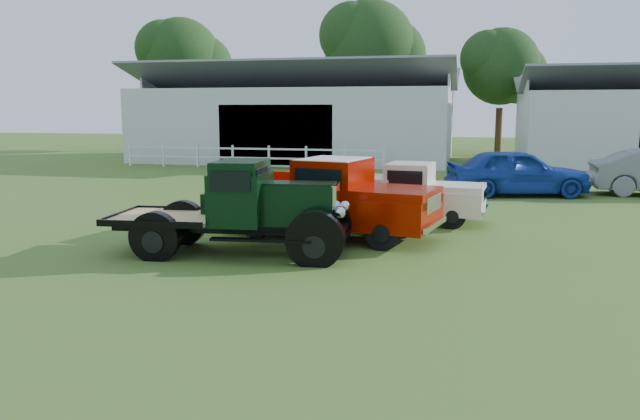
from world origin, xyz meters
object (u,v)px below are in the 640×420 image
(white_pickup, at_px, (406,193))
(misc_car_blue, at_px, (517,172))
(red_pickup, at_px, (329,197))
(vintage_flatbed, at_px, (237,208))

(white_pickup, xyz_separation_m, misc_car_blue, (3.33, 6.17, 0.05))
(red_pickup, xyz_separation_m, white_pickup, (1.60, 2.54, -0.17))
(vintage_flatbed, bearing_deg, white_pickup, 51.54)
(vintage_flatbed, bearing_deg, red_pickup, 50.45)
(red_pickup, bearing_deg, misc_car_blue, 71.88)
(red_pickup, relative_size, misc_car_blue, 1.07)
(vintage_flatbed, height_order, misc_car_blue, vintage_flatbed)
(vintage_flatbed, height_order, red_pickup, vintage_flatbed)
(vintage_flatbed, distance_m, misc_car_blue, 12.70)
(misc_car_blue, bearing_deg, red_pickup, 137.57)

